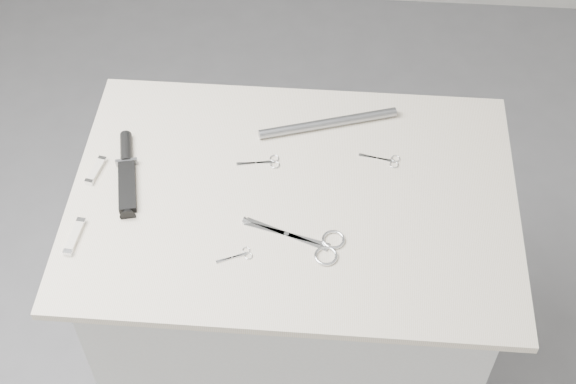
# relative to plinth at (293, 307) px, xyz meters

# --- Properties ---
(plinth) EXTENTS (0.90, 0.60, 0.90)m
(plinth) POSITION_rel_plinth_xyz_m (0.00, 0.00, 0.00)
(plinth) COLOR silver
(plinth) RESTS_ON ground
(display_board) EXTENTS (1.00, 0.70, 0.02)m
(display_board) POSITION_rel_plinth_xyz_m (0.00, 0.00, 0.46)
(display_board) COLOR beige
(display_board) RESTS_ON plinth
(large_shears) EXTENTS (0.22, 0.12, 0.01)m
(large_shears) POSITION_rel_plinth_xyz_m (0.05, -0.13, 0.47)
(large_shears) COLOR silver
(large_shears) RESTS_ON display_board
(embroidery_scissors_a) EXTENTS (0.10, 0.04, 0.00)m
(embroidery_scissors_a) POSITION_rel_plinth_xyz_m (-0.07, 0.09, 0.47)
(embroidery_scissors_a) COLOR silver
(embroidery_scissors_a) RESTS_ON display_board
(embroidery_scissors_b) EXTENTS (0.10, 0.04, 0.00)m
(embroidery_scissors_b) POSITION_rel_plinth_xyz_m (0.21, 0.12, 0.47)
(embroidery_scissors_b) COLOR silver
(embroidery_scissors_b) RESTS_ON display_board
(tiny_scissors) EXTENTS (0.08, 0.05, 0.00)m
(tiny_scissors) POSITION_rel_plinth_xyz_m (-0.10, -0.18, 0.47)
(tiny_scissors) COLOR silver
(tiny_scissors) RESTS_ON display_board
(sheathed_knife) EXTENTS (0.09, 0.24, 0.03)m
(sheathed_knife) POSITION_rel_plinth_xyz_m (-0.39, 0.04, 0.48)
(sheathed_knife) COLOR black
(sheathed_knife) RESTS_ON display_board
(pocket_knife_a) EXTENTS (0.03, 0.08, 0.01)m
(pocket_knife_a) POSITION_rel_plinth_xyz_m (-0.46, 0.03, 0.48)
(pocket_knife_a) COLOR beige
(pocket_knife_a) RESTS_ON display_board
(pocket_knife_b) EXTENTS (0.03, 0.10, 0.01)m
(pocket_knife_b) POSITION_rel_plinth_xyz_m (-0.46, -0.16, 0.48)
(pocket_knife_b) COLOR beige
(pocket_knife_b) RESTS_ON display_board
(metal_rail) EXTENTS (0.33, 0.12, 0.02)m
(metal_rail) POSITION_rel_plinth_xyz_m (0.07, 0.22, 0.48)
(metal_rail) COLOR gray
(metal_rail) RESTS_ON display_board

